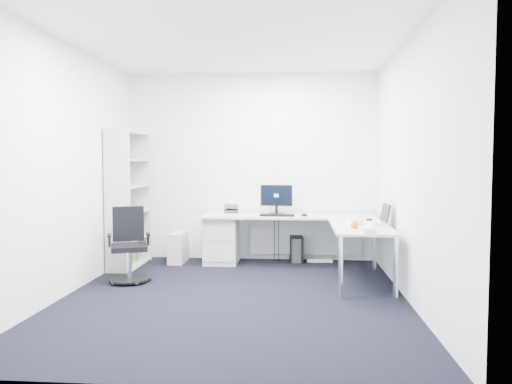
# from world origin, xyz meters

# --- Properties ---
(ground) EXTENTS (4.20, 4.20, 0.00)m
(ground) POSITION_xyz_m (0.00, 0.00, 0.00)
(ground) COLOR black
(ceiling) EXTENTS (4.20, 4.20, 0.00)m
(ceiling) POSITION_xyz_m (0.00, 0.00, 2.70)
(ceiling) COLOR white
(wall_back) EXTENTS (3.60, 0.02, 2.70)m
(wall_back) POSITION_xyz_m (0.00, 2.10, 1.35)
(wall_back) COLOR white
(wall_back) RESTS_ON ground
(wall_front) EXTENTS (3.60, 0.02, 2.70)m
(wall_front) POSITION_xyz_m (0.00, -2.10, 1.35)
(wall_front) COLOR white
(wall_front) RESTS_ON ground
(wall_left) EXTENTS (0.02, 4.20, 2.70)m
(wall_left) POSITION_xyz_m (-1.80, 0.00, 1.35)
(wall_left) COLOR white
(wall_left) RESTS_ON ground
(wall_right) EXTENTS (0.02, 4.20, 2.70)m
(wall_right) POSITION_xyz_m (1.80, 0.00, 1.35)
(wall_right) COLOR white
(wall_right) RESTS_ON ground
(l_desk) EXTENTS (2.35, 1.32, 0.69)m
(l_desk) POSITION_xyz_m (0.55, 1.40, 0.34)
(l_desk) COLOR #B3B5B5
(l_desk) RESTS_ON ground
(drawer_pedestal) EXTENTS (0.46, 0.57, 0.70)m
(drawer_pedestal) POSITION_xyz_m (-0.39, 1.77, 0.35)
(drawer_pedestal) COLOR #B3B5B5
(drawer_pedestal) RESTS_ON ground
(bookshelf) EXTENTS (0.36, 0.92, 1.84)m
(bookshelf) POSITION_xyz_m (-1.62, 1.45, 0.92)
(bookshelf) COLOR #BABDBD
(bookshelf) RESTS_ON ground
(task_chair) EXTENTS (0.64, 0.64, 0.89)m
(task_chair) POSITION_xyz_m (-1.32, 0.55, 0.44)
(task_chair) COLOR black
(task_chair) RESTS_ON ground
(black_pc_tower) EXTENTS (0.21, 0.40, 0.38)m
(black_pc_tower) POSITION_xyz_m (0.66, 1.92, 0.19)
(black_pc_tower) COLOR black
(black_pc_tower) RESTS_ON ground
(beige_pc_tower) EXTENTS (0.21, 0.45, 0.43)m
(beige_pc_tower) POSITION_xyz_m (-1.01, 1.74, 0.21)
(beige_pc_tower) COLOR #B9B39D
(beige_pc_tower) RESTS_ON ground
(power_strip) EXTENTS (0.36, 0.08, 0.04)m
(power_strip) POSITION_xyz_m (0.99, 1.91, 0.02)
(power_strip) COLOR white
(power_strip) RESTS_ON ground
(monitor) EXTENTS (0.46, 0.19, 0.43)m
(monitor) POSITION_xyz_m (0.38, 1.82, 0.90)
(monitor) COLOR black
(monitor) RESTS_ON l_desk
(black_keyboard) EXTENTS (0.47, 0.18, 0.02)m
(black_keyboard) POSITION_xyz_m (0.40, 1.61, 0.70)
(black_keyboard) COLOR black
(black_keyboard) RESTS_ON l_desk
(mouse) EXTENTS (0.08, 0.11, 0.03)m
(mouse) POSITION_xyz_m (0.76, 1.63, 0.70)
(mouse) COLOR black
(mouse) RESTS_ON l_desk
(desk_phone) EXTENTS (0.19, 0.19, 0.13)m
(desk_phone) POSITION_xyz_m (-0.27, 1.86, 0.75)
(desk_phone) COLOR #2D2D30
(desk_phone) RESTS_ON l_desk
(laptop) EXTENTS (0.41, 0.40, 0.27)m
(laptop) POSITION_xyz_m (1.49, 0.83, 0.82)
(laptop) COLOR silver
(laptop) RESTS_ON l_desk
(white_keyboard) EXTENTS (0.12, 0.40, 0.01)m
(white_keyboard) POSITION_xyz_m (1.29, 0.82, 0.69)
(white_keyboard) COLOR white
(white_keyboard) RESTS_ON l_desk
(headphones) EXTENTS (0.14, 0.19, 0.05)m
(headphones) POSITION_xyz_m (1.55, 1.10, 0.71)
(headphones) COLOR black
(headphones) RESTS_ON l_desk
(orange_fruit) EXTENTS (0.09, 0.09, 0.09)m
(orange_fruit) POSITION_xyz_m (1.30, 0.42, 0.73)
(orange_fruit) COLOR #F15915
(orange_fruit) RESTS_ON l_desk
(tissue_box) EXTENTS (0.12, 0.23, 0.08)m
(tissue_box) POSITION_xyz_m (1.39, -0.05, 0.73)
(tissue_box) COLOR white
(tissue_box) RESTS_ON l_desk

